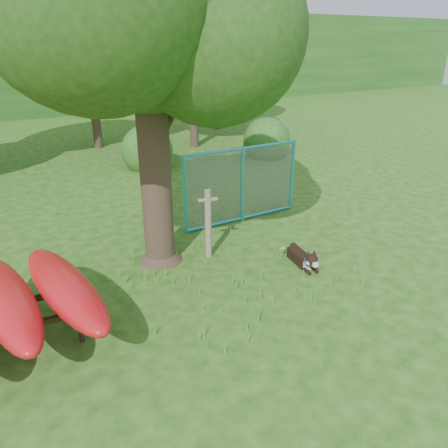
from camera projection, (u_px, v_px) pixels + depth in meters
ground at (252, 302)px, 7.54m from camera, size 80.00×80.00×0.00m
wooden_post at (208, 222)px, 8.85m from camera, size 0.40×0.19×1.48m
husky_dog at (304, 258)px, 8.70m from camera, size 0.43×1.03×0.47m
fence_section at (242, 185)px, 10.63m from camera, size 3.19×0.17×3.11m
wildflower_clump at (283, 249)px, 9.03m from camera, size 0.11×0.11×0.23m
bg_tree_c at (87, 42)px, 16.76m from camera, size 4.00×4.00×6.12m
bg_tree_d at (191, 14)px, 16.57m from camera, size 4.80×4.80×7.50m
bg_tree_e at (217, 15)px, 20.33m from camera, size 4.60×4.60×7.55m
shrub_right at (266, 156)px, 16.97m from camera, size 1.80×1.80×1.80m
shrub_mid at (148, 167)px, 15.51m from camera, size 1.80×1.80×1.80m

